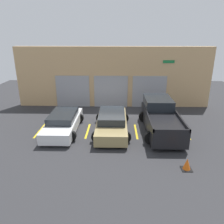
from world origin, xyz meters
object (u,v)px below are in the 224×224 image
at_px(pickup_truck, 160,117).
at_px(sedan_side, 112,122).
at_px(sedan_white, 63,122).
at_px(traffic_cone, 187,164).

height_order(pickup_truck, sedan_side, pickup_truck).
bearing_deg(pickup_truck, sedan_white, -177.43).
distance_m(pickup_truck, traffic_cone, 4.39).
relative_size(pickup_truck, sedan_side, 1.10).
height_order(sedan_white, sedan_side, sedan_side).
relative_size(sedan_white, traffic_cone, 8.27).
height_order(sedan_white, traffic_cone, sedan_white).
bearing_deg(sedan_side, sedan_white, -179.95).
distance_m(sedan_white, traffic_cone, 7.66).
distance_m(pickup_truck, sedan_white, 6.08).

